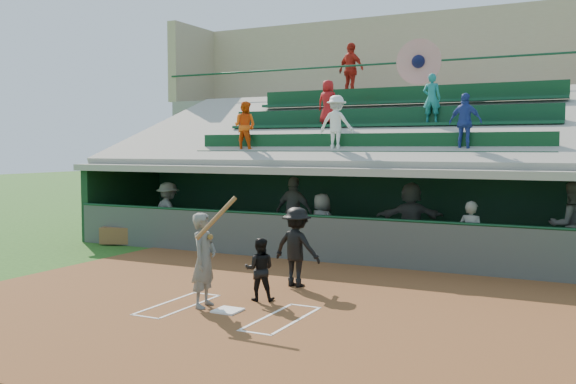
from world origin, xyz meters
The scene contains 20 objects.
ground centered at (0.00, 0.00, 0.00)m, with size 100.00×100.00×0.00m, color #214F16.
dirt_slab centered at (0.00, 0.50, 0.01)m, with size 11.00×9.00×0.02m, color brown.
home_plate centered at (0.00, 0.00, 0.04)m, with size 0.43×0.43×0.03m, color white.
batters_box_chalk centered at (0.00, 0.00, 0.02)m, with size 2.65×1.85×0.01m.
dugout_floor centered at (0.00, 6.75, 0.02)m, with size 16.00×3.50×0.04m, color gray.
concourse_slab centered at (0.00, 13.50, 2.30)m, with size 20.00×3.00×4.60m, color gray.
grandstand centered at (-0.01, 10.51, 2.26)m, with size 20.40×10.40×7.80m.
batter_at_plate centered at (-0.52, 0.09, 0.85)m, with size 0.86×0.74×1.95m.
catcher centered at (0.11, 0.92, 0.59)m, with size 0.55×0.43×1.13m, color black.
home_umpire centered at (0.19, 2.29, 0.81)m, with size 1.02×0.59×1.58m, color black.
dugout_bench centered at (-0.09, 8.00, 0.27)m, with size 15.59×0.47×0.47m, color brown.
white_table centered at (-6.59, 5.86, 0.36)m, with size 0.72×0.54×0.63m, color white.
water_cooler centered at (-6.60, 5.88, 0.86)m, with size 0.37×0.37×0.37m, color #C4410B.
dugout_player_a centered at (-5.49, 5.66, 0.91)m, with size 1.13×0.65×1.75m, color #545652.
dugout_player_b centered at (-1.93, 6.54, 1.01)m, with size 1.14×0.47×1.95m, color #5B5E58.
dugout_player_c centered at (-0.72, 5.63, 0.83)m, with size 0.78×0.50×1.59m, color #545651.
dugout_player_d centered at (1.22, 6.89, 0.97)m, with size 1.72×0.55×1.86m, color #585A55.
dugout_player_e centered at (3.03, 5.23, 0.83)m, with size 0.57×0.38×1.57m, color #5F625D.
dugout_player_f centered at (4.98, 6.51, 1.03)m, with size 0.96×0.75×1.98m, color #535551.
concourse_staff_a centered at (-2.79, 13.08, 5.59)m, with size 1.16×0.48×1.98m, color red.
Camera 1 is at (5.64, -9.07, 2.78)m, focal length 40.00 mm.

